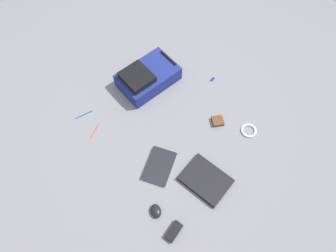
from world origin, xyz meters
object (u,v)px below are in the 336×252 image
object	(u,v)px
cable_coil	(249,130)
power_brick	(174,231)
book_red	(159,166)
pen_black	(94,131)
laptop	(206,180)
usb_stick	(212,79)
pen_blue	(84,114)
backpack	(147,77)
earbud_pouch	(218,121)
computer_mouse	(156,211)

from	to	relation	value
cable_coil	power_brick	size ratio (longest dim) A/B	0.91
book_red	pen_black	xyz separation A→B (m)	(-0.55, -0.03, -0.01)
laptop	usb_stick	xyz separation A→B (m)	(-0.37, 0.77, -0.01)
laptop	pen_black	bearing A→B (deg)	-172.50
cable_coil	pen_blue	xyz separation A→B (m)	(-1.11, -0.55, -0.00)
backpack	earbud_pouch	world-z (taller)	backpack
pen_blue	earbud_pouch	xyz separation A→B (m)	(0.88, 0.49, 0.01)
computer_mouse	pen_black	size ratio (longest dim) A/B	0.69
book_red	power_brick	world-z (taller)	power_brick
backpack	computer_mouse	world-z (taller)	backpack
computer_mouse	pen_blue	distance (m)	0.92
laptop	earbud_pouch	size ratio (longest dim) A/B	4.19
cable_coil	power_brick	distance (m)	0.91
book_red	cable_coil	xyz separation A→B (m)	(0.40, 0.59, -0.00)
pen_blue	laptop	bearing A→B (deg)	2.63
computer_mouse	cable_coil	size ratio (longest dim) A/B	0.80
backpack	earbud_pouch	distance (m)	0.65
computer_mouse	power_brick	distance (m)	0.17
book_red	cable_coil	distance (m)	0.71
book_red	power_brick	xyz separation A→B (m)	(0.31, -0.31, 0.00)
laptop	cable_coil	bearing A→B (deg)	80.77
laptop	earbud_pouch	xyz separation A→B (m)	(-0.15, 0.45, -0.00)
book_red	pen_blue	distance (m)	0.71
cable_coil	pen_blue	size ratio (longest dim) A/B	0.82
pen_black	power_brick	bearing A→B (deg)	-18.12
power_brick	pen_blue	size ratio (longest dim) A/B	0.89
computer_mouse	earbud_pouch	distance (m)	0.80
power_brick	backpack	bearing A→B (deg)	132.61
book_red	cable_coil	bearing A→B (deg)	55.80
backpack	book_red	world-z (taller)	backpack
backpack	earbud_pouch	bearing A→B (deg)	-1.39
computer_mouse	laptop	bearing A→B (deg)	14.57
book_red	usb_stick	bearing A→B (deg)	93.42
pen_black	usb_stick	bearing A→B (deg)	60.40
book_red	pen_blue	bearing A→B (deg)	176.91
power_brick	usb_stick	world-z (taller)	power_brick
backpack	pen_blue	bearing A→B (deg)	-114.99
cable_coil	usb_stick	size ratio (longest dim) A/B	2.53
pen_black	backpack	bearing A→B (deg)	82.24
backpack	pen_black	xyz separation A→B (m)	(-0.08, -0.58, -0.07)
backpack	cable_coil	distance (m)	0.88
usb_stick	power_brick	bearing A→B (deg)	-72.64
laptop	pen_black	size ratio (longest dim) A/B	2.55
laptop	pen_blue	world-z (taller)	laptop
laptop	pen_black	xyz separation A→B (m)	(-0.87, -0.11, -0.01)
book_red	earbud_pouch	size ratio (longest dim) A/B	3.62
book_red	pen_black	size ratio (longest dim) A/B	2.20
laptop	cable_coil	size ratio (longest dim) A/B	2.96
earbud_pouch	book_red	bearing A→B (deg)	-107.83
pen_blue	computer_mouse	bearing A→B (deg)	-19.67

